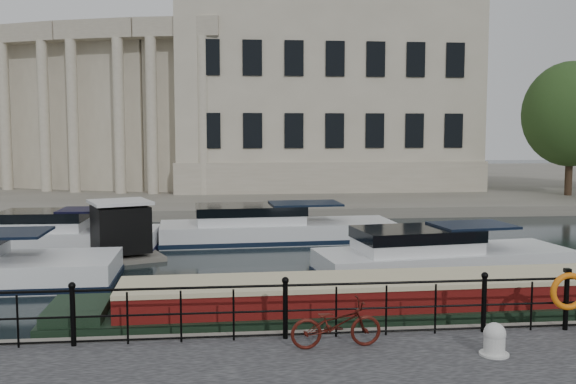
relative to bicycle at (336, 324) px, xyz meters
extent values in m
plane|color=black|center=(-0.89, 2.86, -1.00)|extent=(160.00, 160.00, 0.00)
cube|color=#6B665B|center=(-0.89, 41.86, -0.73)|extent=(120.00, 42.00, 0.55)
cylinder|color=black|center=(-4.89, 0.61, 0.10)|extent=(0.10, 0.10, 1.10)
sphere|color=black|center=(-4.89, 0.61, 0.70)|extent=(0.14, 0.14, 0.14)
cylinder|color=black|center=(-0.89, 0.61, 0.10)|extent=(0.10, 0.10, 1.10)
sphere|color=black|center=(-0.89, 0.61, 0.70)|extent=(0.14, 0.14, 0.14)
cylinder|color=black|center=(3.11, 0.61, 0.10)|extent=(0.10, 0.10, 1.10)
sphere|color=black|center=(3.11, 0.61, 0.70)|extent=(0.14, 0.14, 0.14)
cylinder|color=black|center=(-0.89, 0.61, 0.60)|extent=(24.00, 0.05, 0.05)
cylinder|color=black|center=(-0.89, 0.61, 0.10)|extent=(24.00, 0.04, 0.04)
cylinder|color=black|center=(-0.89, 0.61, -0.37)|extent=(24.00, 0.04, 0.04)
cube|color=#ADA38C|center=(5.11, 35.86, 6.55)|extent=(20.00, 14.00, 14.00)
cube|color=#9E937F|center=(5.11, 35.86, 0.55)|extent=(20.30, 14.30, 2.00)
cube|color=#ADA38C|center=(-4.21, 31.88, 5.05)|extent=(5.73, 4.06, 11.00)
cube|color=#9E937F|center=(-4.65, 29.93, 9.95)|extent=(5.62, 2.73, 1.20)
cylinder|color=#ADA38C|center=(-3.17, 29.02, 4.45)|extent=(0.70, 0.70, 9.80)
cylinder|color=#ADA38C|center=(-6.37, 29.73, 4.45)|extent=(0.70, 0.70, 9.80)
cube|color=#ADA38C|center=(-9.17, 33.30, 5.05)|extent=(5.90, 4.56, 11.00)
cube|color=#9E937F|center=(-9.84, 31.42, 9.95)|extent=(5.62, 3.30, 1.20)
cylinder|color=#ADA38C|center=(-8.48, 30.33, 4.45)|extent=(0.70, 0.70, 9.80)
cylinder|color=#ADA38C|center=(-11.57, 31.42, 4.45)|extent=(0.70, 0.70, 9.80)
cube|color=#ADA38C|center=(-13.92, 35.30, 5.05)|extent=(5.99, 4.99, 11.00)
cube|color=#9E937F|center=(-14.81, 33.51, 9.95)|extent=(5.55, 3.83, 1.20)
cylinder|color=#ADA38C|center=(-13.59, 32.27, 4.45)|extent=(0.70, 0.70, 9.80)
cylinder|color=#ADA38C|center=(-16.53, 33.73, 4.45)|extent=(0.70, 0.70, 9.80)
imported|color=#41110B|center=(0.00, 0.00, 0.00)|extent=(1.76, 0.72, 0.90)
cylinder|color=silver|center=(2.77, -0.70, -0.25)|extent=(0.38, 0.38, 0.40)
sphere|color=silver|center=(2.77, -0.70, -0.05)|extent=(0.40, 0.40, 0.40)
cylinder|color=silver|center=(2.77, -0.70, -0.43)|extent=(0.53, 0.53, 0.04)
cylinder|color=black|center=(4.82, 0.56, 0.16)|extent=(0.10, 0.10, 1.22)
cube|color=black|center=(4.82, 0.56, 0.77)|extent=(0.12, 0.12, 0.08)
torus|color=orange|center=(4.82, 0.48, 0.36)|extent=(0.77, 0.12, 0.77)
cube|color=black|center=(1.83, 2.75, -0.90)|extent=(15.64, 2.45, 0.94)
cube|color=#620F0E|center=(1.83, 2.75, -0.25)|extent=(12.51, 2.06, 0.73)
cube|color=beige|center=(1.83, 2.75, 0.15)|extent=(12.52, 2.13, 0.10)
cube|color=#6B665B|center=(-5.66, 11.53, -0.95)|extent=(3.32, 3.07, 0.22)
cube|color=black|center=(-5.66, 11.53, 0.10)|extent=(2.32, 2.32, 1.61)
cube|color=silver|center=(-5.66, 11.53, 1.05)|extent=(2.55, 2.55, 0.11)
cube|color=black|center=(-8.57, 8.05, 0.55)|extent=(2.62, 2.14, 0.08)
cube|color=white|center=(4.94, 7.99, -0.80)|extent=(8.37, 3.65, 1.20)
cube|color=black|center=(4.94, 7.99, -0.88)|extent=(8.45, 3.69, 0.18)
cube|color=white|center=(3.97, 7.86, 0.05)|extent=(3.89, 2.60, 0.90)
cube|color=black|center=(5.90, 8.12, 0.55)|extent=(2.65, 2.13, 0.08)
cube|color=white|center=(-8.00, 13.52, -0.80)|extent=(6.92, 2.73, 1.20)
cube|color=black|center=(-8.00, 13.52, -0.88)|extent=(6.98, 2.76, 0.18)
cube|color=white|center=(-8.82, 13.55, 0.05)|extent=(3.14, 2.15, 0.90)
cube|color=black|center=(-7.18, 13.49, 0.55)|extent=(2.11, 1.82, 0.08)
cube|color=silver|center=(0.23, 14.69, -0.80)|extent=(9.72, 3.36, 1.20)
cube|color=black|center=(0.23, 14.69, -0.88)|extent=(9.82, 3.39, 0.18)
cube|color=silver|center=(-0.92, 14.63, 0.05)|extent=(4.43, 2.55, 0.90)
cube|color=black|center=(1.37, 14.76, 0.55)|extent=(2.98, 2.13, 0.08)
cylinder|color=black|center=(19.37, 26.13, 0.90)|extent=(0.44, 0.44, 2.70)
ellipsoid|color=#224014|center=(19.37, 26.13, 4.57)|extent=(5.87, 5.87, 6.49)
camera|label=1|loc=(-2.11, -11.46, 3.59)|focal=40.00mm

